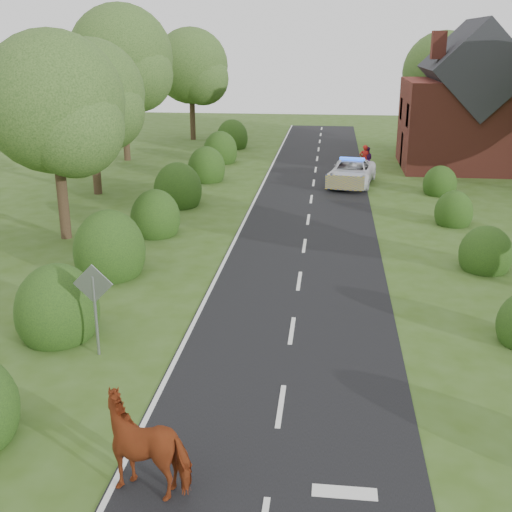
# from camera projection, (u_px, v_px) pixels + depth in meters

# --- Properties ---
(ground) EXTENTS (120.00, 120.00, 0.00)m
(ground) POSITION_uv_depth(u_px,v_px,m) (281.00, 407.00, 14.58)
(ground) COLOR #345115
(road) EXTENTS (6.00, 70.00, 0.02)m
(road) POSITION_uv_depth(u_px,v_px,m) (307.00, 226.00, 28.69)
(road) COLOR black
(road) RESTS_ON ground
(road_markings) EXTENTS (4.96, 70.00, 0.01)m
(road_markings) POSITION_uv_depth(u_px,v_px,m) (267.00, 238.00, 26.91)
(road_markings) COLOR white
(road_markings) RESTS_ON road
(hedgerow_left) EXTENTS (2.75, 50.41, 3.00)m
(hedgerow_left) POSITION_uv_depth(u_px,v_px,m) (144.00, 225.00, 26.06)
(hedgerow_left) COLOR #1B3414
(hedgerow_left) RESTS_ON ground
(hedgerow_right) EXTENTS (2.10, 45.78, 2.10)m
(hedgerow_right) POSITION_uv_depth(u_px,v_px,m) (478.00, 245.00, 24.23)
(hedgerow_right) COLOR #1B3414
(hedgerow_right) RESTS_ON ground
(tree_left_a) EXTENTS (5.74, 5.60, 8.38)m
(tree_left_a) POSITION_uv_depth(u_px,v_px,m) (58.00, 109.00, 25.09)
(tree_left_a) COLOR #332316
(tree_left_a) RESTS_ON ground
(tree_left_b) EXTENTS (5.74, 5.60, 8.07)m
(tree_left_b) POSITION_uv_depth(u_px,v_px,m) (94.00, 98.00, 32.88)
(tree_left_b) COLOR #332316
(tree_left_b) RESTS_ON ground
(tree_left_c) EXTENTS (6.97, 6.80, 10.22)m
(tree_left_c) POSITION_uv_depth(u_px,v_px,m) (125.00, 62.00, 41.94)
(tree_left_c) COLOR #332316
(tree_left_c) RESTS_ON ground
(tree_left_d) EXTENTS (6.15, 6.00, 8.89)m
(tree_left_d) POSITION_uv_depth(u_px,v_px,m) (194.00, 69.00, 51.38)
(tree_left_d) COLOR #332316
(tree_left_d) RESTS_ON ground
(tree_right_c) EXTENTS (6.15, 6.00, 8.58)m
(tree_right_c) POSITION_uv_depth(u_px,v_px,m) (447.00, 76.00, 47.45)
(tree_right_c) COLOR #332316
(tree_right_c) RESTS_ON ground
(road_sign) EXTENTS (1.06, 0.08, 2.53)m
(road_sign) POSITION_uv_depth(u_px,v_px,m) (94.00, 296.00, 16.48)
(road_sign) COLOR gray
(road_sign) RESTS_ON ground
(house) EXTENTS (8.00, 7.40, 9.17)m
(house) POSITION_uv_depth(u_px,v_px,m) (469.00, 108.00, 40.54)
(house) COLOR brown
(house) RESTS_ON ground
(cow) EXTENTS (2.25, 1.38, 1.51)m
(cow) POSITION_uv_depth(u_px,v_px,m) (150.00, 448.00, 11.86)
(cow) COLOR brown
(cow) RESTS_ON ground
(police_van) EXTENTS (3.13, 5.41, 1.56)m
(police_van) POSITION_uv_depth(u_px,v_px,m) (351.00, 173.00, 36.57)
(police_van) COLOR silver
(police_van) RESTS_ON ground
(pedestrian_red) EXTENTS (0.70, 0.51, 1.75)m
(pedestrian_red) POSITION_uv_depth(u_px,v_px,m) (364.00, 159.00, 39.74)
(pedestrian_red) COLOR #AC1C17
(pedestrian_red) RESTS_ON ground
(pedestrian_purple) EXTENTS (0.82, 0.66, 1.60)m
(pedestrian_purple) POSITION_uv_depth(u_px,v_px,m) (366.00, 160.00, 39.98)
(pedestrian_purple) COLOR #461859
(pedestrian_purple) RESTS_ON ground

